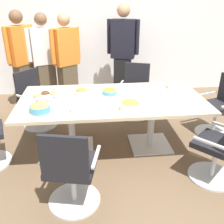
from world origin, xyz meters
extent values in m
cube|color=brown|center=(0.00, 0.00, -0.01)|extent=(10.00, 10.00, 0.01)
cube|color=white|center=(0.00, 2.40, 1.40)|extent=(8.00, 0.10, 2.80)
cube|color=#CCB793|center=(0.00, 0.00, 0.73)|extent=(2.40, 1.20, 0.04)
cube|color=silver|center=(-0.55, 0.00, 0.01)|extent=(0.56, 0.56, 0.02)
cylinder|color=silver|center=(-0.55, 0.00, 0.37)|extent=(0.09, 0.09, 0.69)
cube|color=silver|center=(0.55, 0.00, 0.01)|extent=(0.56, 0.56, 0.02)
cylinder|color=silver|center=(0.55, 0.00, 0.37)|extent=(0.09, 0.09, 0.69)
cylinder|color=silver|center=(-0.50, -1.00, 0.01)|extent=(0.64, 0.64, 0.02)
cylinder|color=silver|center=(-0.50, -1.00, 0.23)|extent=(0.05, 0.05, 0.41)
cube|color=black|center=(-0.50, -1.00, 0.46)|extent=(0.55, 0.55, 0.06)
cube|color=black|center=(-0.54, -1.21, 0.70)|extent=(0.44, 0.13, 0.42)
cube|color=silver|center=(-0.74, -0.95, 0.58)|extent=(0.11, 0.37, 0.02)
cube|color=silver|center=(-0.26, -1.05, 0.58)|extent=(0.11, 0.37, 0.02)
cylinder|color=silver|center=(1.11, -0.77, 0.01)|extent=(0.76, 0.76, 0.02)
cylinder|color=silver|center=(1.11, -0.77, 0.23)|extent=(0.05, 0.05, 0.41)
cube|color=black|center=(1.11, -0.77, 0.46)|extent=(0.65, 0.65, 0.06)
cube|color=silver|center=(0.93, -0.94, 0.58)|extent=(0.27, 0.29, 0.02)
cylinder|color=silver|center=(1.61, 0.23, 0.01)|extent=(0.67, 0.67, 0.02)
cylinder|color=silver|center=(1.61, 0.23, 0.23)|extent=(0.05, 0.05, 0.41)
cube|color=black|center=(1.61, 0.23, 0.46)|extent=(0.57, 0.57, 0.06)
cube|color=silver|center=(1.54, 0.46, 0.58)|extent=(0.36, 0.14, 0.02)
cylinder|color=silver|center=(0.50, 1.00, 0.01)|extent=(0.69, 0.69, 0.02)
cylinder|color=silver|center=(0.50, 1.00, 0.23)|extent=(0.05, 0.05, 0.41)
cube|color=black|center=(0.50, 1.00, 0.46)|extent=(0.59, 0.59, 0.06)
cube|color=black|center=(0.57, 1.20, 0.70)|extent=(0.43, 0.18, 0.42)
cube|color=silver|center=(0.73, 0.92, 0.58)|extent=(0.15, 0.36, 0.02)
cube|color=silver|center=(0.27, 1.08, 0.58)|extent=(0.15, 0.36, 0.02)
cylinder|color=silver|center=(-1.11, 0.77, 0.01)|extent=(0.76, 0.76, 0.02)
cylinder|color=silver|center=(-1.11, 0.77, 0.23)|extent=(0.05, 0.05, 0.41)
cube|color=black|center=(-1.11, 0.77, 0.46)|extent=(0.65, 0.65, 0.06)
cube|color=black|center=(-1.28, 0.91, 0.70)|extent=(0.31, 0.36, 0.42)
cube|color=silver|center=(-0.96, 0.96, 0.58)|extent=(0.30, 0.26, 0.02)
cube|color=silver|center=(-1.27, 0.58, 0.58)|extent=(0.30, 0.26, 0.02)
cube|color=brown|center=(-1.47, 1.62, 0.42)|extent=(0.36, 0.37, 0.84)
cube|color=orange|center=(-1.47, 1.62, 1.17)|extent=(0.45, 0.48, 0.67)
sphere|color=brown|center=(-1.47, 1.62, 1.65)|extent=(0.23, 0.23, 0.23)
cylinder|color=orange|center=(-1.31, 1.82, 1.21)|extent=(0.11, 0.11, 0.60)
cylinder|color=orange|center=(-1.64, 1.41, 1.21)|extent=(0.11, 0.11, 0.60)
cube|color=brown|center=(-1.08, 1.70, 0.41)|extent=(0.37, 0.30, 0.82)
cube|color=white|center=(-1.08, 1.70, 1.14)|extent=(0.49, 0.36, 0.65)
sphere|color=brown|center=(-1.08, 1.70, 1.60)|extent=(0.22, 0.22, 0.22)
cylinder|color=white|center=(-0.83, 1.79, 1.17)|extent=(0.10, 0.10, 0.58)
cylinder|color=white|center=(-1.33, 1.61, 1.17)|extent=(0.10, 0.10, 0.58)
cube|color=brown|center=(-0.67, 1.59, 0.41)|extent=(0.38, 0.35, 0.82)
cube|color=orange|center=(-0.67, 1.59, 1.14)|extent=(0.48, 0.44, 0.65)
sphere|color=tan|center=(-0.67, 1.59, 1.60)|extent=(0.22, 0.22, 0.22)
cylinder|color=orange|center=(-0.46, 1.75, 1.17)|extent=(0.11, 0.11, 0.58)
cylinder|color=orange|center=(-0.89, 1.43, 1.17)|extent=(0.11, 0.11, 0.58)
cube|color=black|center=(0.39, 1.75, 0.44)|extent=(0.36, 0.28, 0.89)
cube|color=black|center=(0.39, 1.75, 1.24)|extent=(0.48, 0.34, 0.70)
sphere|color=tan|center=(0.39, 1.75, 1.74)|extent=(0.24, 0.24, 0.24)
cylinder|color=black|center=(0.64, 1.67, 1.27)|extent=(0.10, 0.10, 0.63)
cylinder|color=black|center=(0.13, 1.82, 1.27)|extent=(0.10, 0.10, 0.63)
cylinder|color=white|center=(-0.40, 0.17, 0.78)|extent=(0.17, 0.17, 0.06)
ellipsoid|color=#AD702D|center=(-0.40, 0.17, 0.81)|extent=(0.15, 0.15, 0.06)
cylinder|color=#4C9EC6|center=(-0.87, -0.34, 0.79)|extent=(0.24, 0.24, 0.08)
ellipsoid|color=tan|center=(-0.87, -0.34, 0.83)|extent=(0.21, 0.21, 0.07)
cylinder|color=white|center=(0.18, -0.38, 0.79)|extent=(0.24, 0.24, 0.08)
ellipsoid|color=yellow|center=(0.18, -0.38, 0.83)|extent=(0.21, 0.21, 0.07)
cylinder|color=#4C9EC6|center=(-0.02, 0.15, 0.78)|extent=(0.19, 0.19, 0.06)
ellipsoid|color=orange|center=(-0.02, 0.15, 0.81)|extent=(0.17, 0.17, 0.05)
cylinder|color=white|center=(-0.85, 0.10, 0.76)|extent=(0.36, 0.36, 0.01)
torus|color=pink|center=(-0.72, 0.08, 0.78)|extent=(0.11, 0.11, 0.03)
torus|color=tan|center=(-0.78, 0.21, 0.78)|extent=(0.11, 0.11, 0.03)
torus|color=brown|center=(-0.89, 0.22, 0.78)|extent=(0.11, 0.11, 0.03)
torus|color=tan|center=(-0.98, 0.12, 0.78)|extent=(0.11, 0.11, 0.03)
torus|color=pink|center=(-0.92, -0.01, 0.78)|extent=(0.11, 0.11, 0.03)
torus|color=pink|center=(-0.80, -0.02, 0.78)|extent=(0.11, 0.11, 0.03)
cylinder|color=white|center=(-0.42, -0.36, 0.75)|extent=(0.22, 0.22, 0.01)
cylinder|color=silver|center=(-0.42, -0.36, 0.76)|extent=(0.22, 0.22, 0.01)
cylinder|color=white|center=(-0.42, -0.36, 0.77)|extent=(0.22, 0.22, 0.01)
cylinder|color=silver|center=(-0.42, -0.36, 0.77)|extent=(0.22, 0.22, 0.01)
cylinder|color=white|center=(-0.42, -0.36, 0.78)|extent=(0.22, 0.22, 0.01)
cylinder|color=silver|center=(-0.42, -0.36, 0.78)|extent=(0.22, 0.22, 0.01)
cylinder|color=white|center=(-0.42, -0.36, 0.79)|extent=(0.22, 0.22, 0.01)
cylinder|color=silver|center=(-0.42, -0.36, 0.80)|extent=(0.22, 0.22, 0.01)
cube|color=white|center=(0.92, 0.32, 0.79)|extent=(0.15, 0.15, 0.09)
camera|label=1|loc=(-0.31, -3.05, 1.97)|focal=40.31mm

